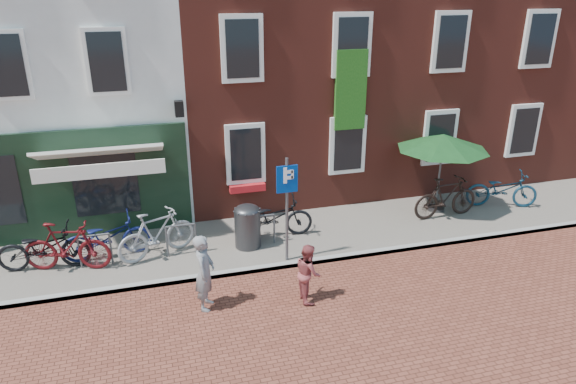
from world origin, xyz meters
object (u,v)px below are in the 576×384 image
object	(u,v)px
litter_bin	(247,224)
boy	(308,273)
parasol	(443,139)
bicycle_1	(67,247)
bicycle_5	(446,197)
bicycle_3	(157,234)
woman	(205,272)
parking_sign	(287,195)
bicycle_2	(107,237)
bicycle_4	(273,217)
bicycle_6	(502,189)
bicycle_0	(43,248)

from	to	relation	value
litter_bin	boy	world-z (taller)	litter_bin
boy	litter_bin	bearing A→B (deg)	18.27
boy	parasol	bearing A→B (deg)	-55.52
bicycle_1	bicycle_5	size ratio (longest dim) A/B	1.00
bicycle_3	bicycle_5	bearing A→B (deg)	-111.31
litter_bin	woman	size ratio (longest dim) A/B	0.72
parking_sign	bicycle_2	bearing A→B (deg)	162.17
bicycle_3	bicycle_5	size ratio (longest dim) A/B	1.00
bicycle_1	bicycle_3	world-z (taller)	same
parasol	bicycle_4	world-z (taller)	parasol
parking_sign	bicycle_4	size ratio (longest dim) A/B	1.26
bicycle_2	parasol	bearing A→B (deg)	-93.63
parking_sign	litter_bin	bearing A→B (deg)	128.42
litter_bin	bicycle_1	bearing A→B (deg)	-179.83
bicycle_4	bicycle_2	bearing A→B (deg)	96.25
litter_bin	bicycle_6	world-z (taller)	litter_bin
boy	bicycle_0	xyz separation A→B (m)	(-5.57, 2.74, -0.01)
parking_sign	bicycle_0	distance (m)	5.79
bicycle_0	bicycle_4	bearing A→B (deg)	-82.45
parasol	bicycle_2	distance (m)	9.37
bicycle_1	woman	bearing A→B (deg)	-114.10
bicycle_6	bicycle_0	bearing A→B (deg)	111.32
parasol	bicycle_0	size ratio (longest dim) A/B	1.26
boy	bicycle_1	size ratio (longest dim) A/B	0.65
boy	bicycle_4	xyz separation A→B (m)	(-0.01, 2.93, -0.01)
bicycle_2	bicycle_4	size ratio (longest dim) A/B	1.00
litter_bin	bicycle_4	xyz separation A→B (m)	(0.77, 0.38, -0.08)
bicycle_1	bicycle_5	bearing A→B (deg)	-74.92
woman	bicycle_4	world-z (taller)	woman
litter_bin	bicycle_4	distance (m)	0.86
parasol	bicycle_3	world-z (taller)	parasol
bicycle_0	bicycle_4	xyz separation A→B (m)	(5.56, 0.19, 0.00)
parasol	bicycle_5	bearing A→B (deg)	-92.91
parking_sign	bicycle_3	world-z (taller)	parking_sign
parking_sign	bicycle_5	world-z (taller)	parking_sign
boy	bicycle_4	bearing A→B (deg)	1.52
litter_bin	bicycle_4	bearing A→B (deg)	26.04
bicycle_3	parking_sign	bearing A→B (deg)	-131.77
bicycle_0	bicycle_1	size ratio (longest dim) A/B	1.03
parking_sign	bicycle_1	xyz separation A→B (m)	(-5.02, 0.95, -1.10)
bicycle_4	bicycle_6	size ratio (longest dim) A/B	1.00
parking_sign	parasol	distance (m)	5.35
woman	bicycle_0	bearing A→B (deg)	73.44
bicycle_3	bicycle_4	distance (m)	3.01
bicycle_3	bicycle_6	size ratio (longest dim) A/B	0.97
woman	bicycle_1	world-z (taller)	woman
parasol	bicycle_0	distance (m)	10.75
bicycle_5	parking_sign	bearing A→B (deg)	100.76
bicycle_0	bicycle_6	world-z (taller)	same
bicycle_0	bicycle_3	distance (m)	2.57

